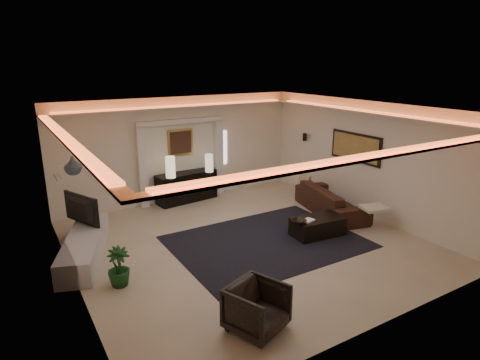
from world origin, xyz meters
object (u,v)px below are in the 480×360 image
sofa (331,200)px  coffee_table (318,227)px  armchair (257,308)px  console (187,187)px

sofa → coffee_table: size_ratio=2.01×
coffee_table → armchair: (-3.06, -2.14, 0.15)m
armchair → coffee_table: bearing=13.5°
sofa → armchair: 5.28m
console → sofa: 3.99m
sofa → armchair: (-4.31, -3.04, 0.02)m
console → coffee_table: 4.06m
coffee_table → armchair: size_ratio=1.48×
console → coffee_table: (1.57, -3.74, -0.20)m
sofa → armchair: size_ratio=2.98×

